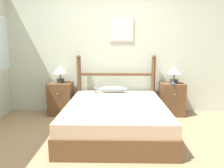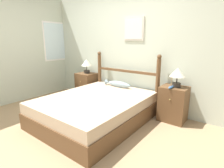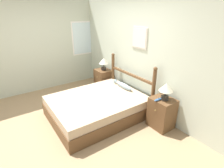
{
  "view_description": "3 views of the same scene",
  "coord_description": "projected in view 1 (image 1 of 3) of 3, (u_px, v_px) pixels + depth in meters",
  "views": [
    {
      "loc": [
        0.13,
        -2.77,
        1.37
      ],
      "look_at": [
        0.05,
        1.03,
        0.7
      ],
      "focal_mm": 35.0,
      "sensor_mm": 36.0,
      "label": 1
    },
    {
      "loc": [
        2.15,
        -1.59,
        1.43
      ],
      "look_at": [
        0.11,
        1.1,
        0.6
      ],
      "focal_mm": 28.0,
      "sensor_mm": 36.0,
      "label": 2
    },
    {
      "loc": [
        3.13,
        -1.09,
        2.25
      ],
      "look_at": [
        0.17,
        0.98,
        0.72
      ],
      "focal_mm": 28.0,
      "sensor_mm": 36.0,
      "label": 3
    }
  ],
  "objects": [
    {
      "name": "ground_plane",
      "position": [
        107.0,
        148.0,
        2.96
      ],
      "size": [
        16.0,
        16.0,
        0.0
      ],
      "primitive_type": "plane",
      "color": "#9E7F5B"
    },
    {
      "name": "wall_back",
      "position": [
        110.0,
        50.0,
        4.44
      ],
      "size": [
        6.4,
        0.08,
        2.55
      ],
      "color": "beige",
      "rests_on": "ground_plane"
    },
    {
      "name": "bed",
      "position": [
        116.0,
        117.0,
        3.52
      ],
      "size": [
        1.57,
        2.01,
        0.46
      ],
      "color": "brown",
      "rests_on": "ground_plane"
    },
    {
      "name": "headboard",
      "position": [
        116.0,
        82.0,
        4.4
      ],
      "size": [
        1.58,
        0.09,
        1.19
      ],
      "color": "brown",
      "rests_on": "ground_plane"
    },
    {
      "name": "nightstand_left",
      "position": [
        61.0,
        98.0,
        4.38
      ],
      "size": [
        0.46,
        0.42,
        0.64
      ],
      "color": "brown",
      "rests_on": "ground_plane"
    },
    {
      "name": "nightstand_right",
      "position": [
        172.0,
        99.0,
        4.33
      ],
      "size": [
        0.46,
        0.42,
        0.64
      ],
      "color": "brown",
      "rests_on": "ground_plane"
    },
    {
      "name": "table_lamp_left",
      "position": [
        60.0,
        71.0,
        4.3
      ],
      "size": [
        0.26,
        0.26,
        0.34
      ],
      "color": "#2D2823",
      "rests_on": "nightstand_left"
    },
    {
      "name": "table_lamp_right",
      "position": [
        174.0,
        71.0,
        4.23
      ],
      "size": [
        0.26,
        0.26,
        0.34
      ],
      "color": "#2D2823",
      "rests_on": "nightstand_right"
    },
    {
      "name": "model_boat",
      "position": [
        173.0,
        83.0,
        4.15
      ],
      "size": [
        0.06,
        0.21,
        0.22
      ],
      "color": "#335684",
      "rests_on": "nightstand_right"
    },
    {
      "name": "fish_pillow",
      "position": [
        111.0,
        89.0,
        4.26
      ],
      "size": [
        0.65,
        0.12,
        0.13
      ],
      "color": "#8499A3",
      "rests_on": "bed"
    }
  ]
}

